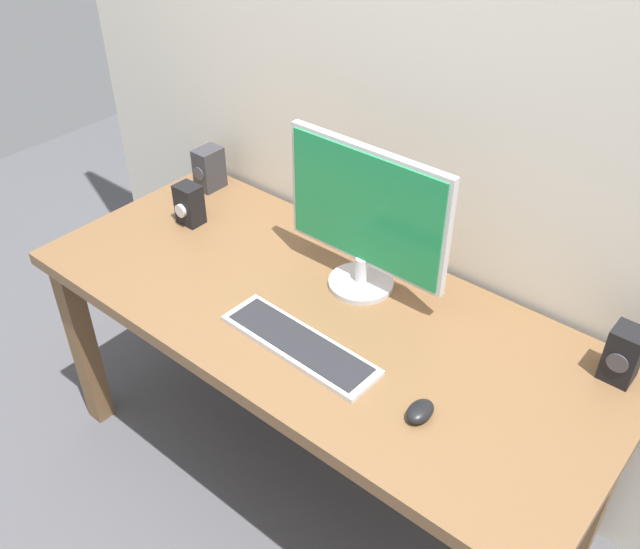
% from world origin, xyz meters
% --- Properties ---
extents(ground_plane, '(6.00, 6.00, 0.00)m').
position_xyz_m(ground_plane, '(0.00, 0.00, 0.00)').
color(ground_plane, '#4C4C51').
extents(desk, '(1.73, 0.75, 0.75)m').
position_xyz_m(desk, '(0.00, 0.00, 0.65)').
color(desk, brown).
rests_on(desk, ground_plane).
extents(monitor, '(0.52, 0.19, 0.44)m').
position_xyz_m(monitor, '(0.03, 0.17, 0.98)').
color(monitor, silver).
rests_on(monitor, desk).
extents(keyboard_primary, '(0.47, 0.15, 0.02)m').
position_xyz_m(keyboard_primary, '(0.07, -0.15, 0.76)').
color(keyboard_primary, silver).
rests_on(keyboard_primary, desk).
extents(mouse, '(0.06, 0.08, 0.03)m').
position_xyz_m(mouse, '(0.44, -0.15, 0.76)').
color(mouse, black).
rests_on(mouse, desk).
extents(speaker_right, '(0.08, 0.08, 0.15)m').
position_xyz_m(speaker_right, '(0.75, 0.27, 0.82)').
color(speaker_right, black).
rests_on(speaker_right, desk).
extents(speaker_left, '(0.07, 0.10, 0.15)m').
position_xyz_m(speaker_left, '(-0.73, 0.27, 0.82)').
color(speaker_left, '#333338').
rests_on(speaker_left, desk).
extents(audio_controller, '(0.08, 0.08, 0.14)m').
position_xyz_m(audio_controller, '(-0.61, 0.07, 0.81)').
color(audio_controller, black).
rests_on(audio_controller, desk).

